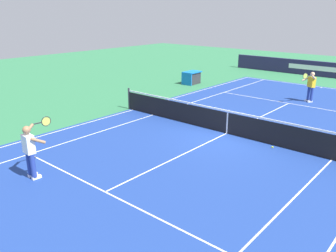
% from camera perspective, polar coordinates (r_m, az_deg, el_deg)
% --- Properties ---
extents(ground_plane, '(60.00, 60.00, 0.00)m').
position_cam_1_polar(ground_plane, '(14.41, 9.66, -1.19)').
color(ground_plane, '#2D7247').
extents(court_slab, '(24.20, 11.40, 0.00)m').
position_cam_1_polar(court_slab, '(14.41, 9.66, -1.19)').
color(court_slab, navy).
rests_on(court_slab, ground_plane).
extents(court_line_markings, '(23.85, 11.05, 0.01)m').
position_cam_1_polar(court_line_markings, '(14.41, 9.66, -1.18)').
color(court_line_markings, white).
rests_on(court_line_markings, ground_plane).
extents(tennis_net, '(0.10, 11.70, 1.08)m').
position_cam_1_polar(tennis_net, '(14.25, 9.77, 0.67)').
color(tennis_net, '#2D2D33').
rests_on(tennis_net, ground_plane).
extents(tennis_player_near, '(1.09, 0.78, 1.70)m').
position_cam_1_polar(tennis_player_near, '(10.93, -21.78, -3.55)').
color(tennis_player_near, navy).
rests_on(tennis_player_near, ground_plane).
extents(tennis_player_far, '(1.19, 0.75, 1.70)m').
position_cam_1_polar(tennis_player_far, '(20.52, 22.48, 6.23)').
color(tennis_player_far, navy).
rests_on(tennis_player_far, ground_plane).
extents(tennis_ball, '(0.07, 0.07, 0.07)m').
position_cam_1_polar(tennis_ball, '(13.26, 16.83, -3.35)').
color(tennis_ball, '#CCE01E').
rests_on(tennis_ball, ground_plane).
extents(equipment_cart_tarped, '(1.25, 0.84, 0.85)m').
position_cam_1_polar(equipment_cart_tarped, '(23.99, 3.92, 7.96)').
color(equipment_cart_tarped, '#2D2D33').
rests_on(equipment_cart_tarped, ground_plane).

